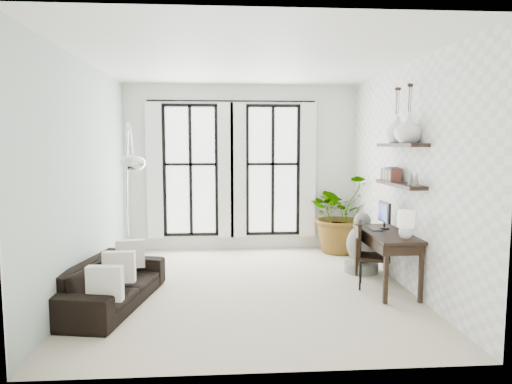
{
  "coord_description": "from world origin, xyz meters",
  "views": [
    {
      "loc": [
        -0.35,
        -6.42,
        2.06
      ],
      "look_at": [
        0.12,
        0.3,
        1.35
      ],
      "focal_mm": 32.0,
      "sensor_mm": 36.0,
      "label": 1
    }
  ],
  "objects": [
    {
      "name": "ceiling",
      "position": [
        0.0,
        0.0,
        3.2
      ],
      "size": [
        5.0,
        5.0,
        0.0
      ],
      "primitive_type": "plane",
      "color": "white",
      "rests_on": "wall_back"
    },
    {
      "name": "desk_chair",
      "position": [
        1.7,
        -0.12,
        0.54
      ],
      "size": [
        0.57,
        0.57,
        0.95
      ],
      "rotation": [
        0.0,
        0.0,
        -0.32
      ],
      "color": "black",
      "rests_on": "floor"
    },
    {
      "name": "arc_lamp",
      "position": [
        -1.7,
        0.15,
        1.83
      ],
      "size": [
        0.74,
        1.78,
        2.37
      ],
      "color": "silver",
      "rests_on": "floor"
    },
    {
      "name": "wall_left",
      "position": [
        -2.25,
        0.0,
        1.6
      ],
      "size": [
        0.0,
        5.0,
        5.0
      ],
      "primitive_type": "plane",
      "rotation": [
        1.57,
        0.0,
        1.57
      ],
      "color": "#A7BAAE",
      "rests_on": "floor"
    },
    {
      "name": "vase_b",
      "position": [
        2.11,
        -0.04,
        2.27
      ],
      "size": [
        0.37,
        0.37,
        0.38
      ],
      "primitive_type": "imported",
      "color": "white",
      "rests_on": "shelf_upper"
    },
    {
      "name": "floor",
      "position": [
        0.0,
        0.0,
        0.0
      ],
      "size": [
        5.0,
        5.0,
        0.0
      ],
      "primitive_type": "plane",
      "color": "beige",
      "rests_on": "ground"
    },
    {
      "name": "wall_right",
      "position": [
        2.25,
        0.0,
        1.6
      ],
      "size": [
        0.0,
        5.0,
        5.0
      ],
      "primitive_type": "plane",
      "rotation": [
        1.57,
        0.0,
        -1.57
      ],
      "color": "white",
      "rests_on": "floor"
    },
    {
      "name": "buddha",
      "position": [
        1.85,
        0.66,
        0.41
      ],
      "size": [
        0.54,
        0.54,
        0.98
      ],
      "color": "slate",
      "rests_on": "floor"
    },
    {
      "name": "windows",
      "position": [
        -0.2,
        2.43,
        1.56
      ],
      "size": [
        3.26,
        0.13,
        2.65
      ],
      "color": "white",
      "rests_on": "wall_back"
    },
    {
      "name": "wall_back",
      "position": [
        0.0,
        2.5,
        1.6
      ],
      "size": [
        4.5,
        0.0,
        4.5
      ],
      "primitive_type": "plane",
      "rotation": [
        1.57,
        0.0,
        0.0
      ],
      "color": "white",
      "rests_on": "floor"
    },
    {
      "name": "plant",
      "position": [
        1.87,
        2.07,
        0.75
      ],
      "size": [
        1.71,
        1.62,
        1.5
      ],
      "primitive_type": "imported",
      "rotation": [
        0.0,
        0.0,
        0.42
      ],
      "color": "#2D7228",
      "rests_on": "floor"
    },
    {
      "name": "desk",
      "position": [
        1.94,
        -0.23,
        0.75
      ],
      "size": [
        0.58,
        1.38,
        1.21
      ],
      "color": "black",
      "rests_on": "floor"
    },
    {
      "name": "sofa",
      "position": [
        -1.8,
        -0.61,
        0.29
      ],
      "size": [
        1.13,
        2.09,
        0.58
      ],
      "primitive_type": "imported",
      "rotation": [
        0.0,
        0.0,
        1.38
      ],
      "color": "black",
      "rests_on": "floor"
    },
    {
      "name": "vase_a",
      "position": [
        2.11,
        -0.44,
        2.27
      ],
      "size": [
        0.37,
        0.37,
        0.38
      ],
      "primitive_type": "imported",
      "color": "white",
      "rests_on": "shelf_upper"
    },
    {
      "name": "throw_pillows",
      "position": [
        -1.7,
        -0.61,
        0.5
      ],
      "size": [
        0.4,
        1.52,
        0.4
      ],
      "color": "silver",
      "rests_on": "sofa"
    },
    {
      "name": "wall_shelves",
      "position": [
        2.11,
        -0.15,
        1.73
      ],
      "size": [
        0.25,
        1.3,
        0.6
      ],
      "color": "black",
      "rests_on": "wall_right"
    }
  ]
}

